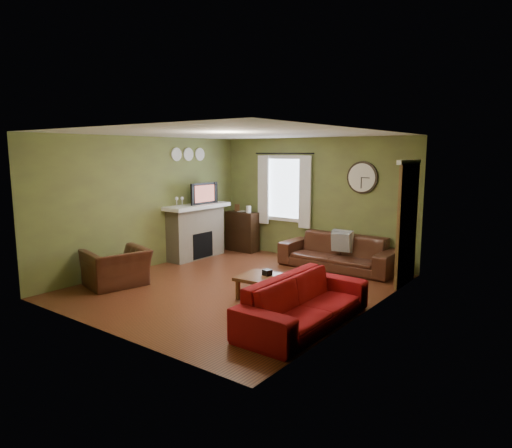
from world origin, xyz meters
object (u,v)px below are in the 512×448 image
Objects in this scene: armchair at (117,268)px; coffee_table at (261,287)px; bookshelf at (242,231)px; sofa_red at (305,302)px; sofa_brown at (338,252)px.

coffee_table is (2.39, 0.97, -0.14)m from armchair.
bookshelf reaches higher than armchair.
coffee_table is (2.44, -2.57, -0.28)m from bookshelf.
bookshelf is 3.55m from coffee_table.
armchair is (-3.54, -0.38, 0.00)m from sofa_red.
bookshelf is 3.54m from armchair.
armchair is at bearing -126.96° from sofa_brown.
bookshelf is 0.42× the size of sofa_red.
bookshelf is at bearing 48.59° from sofa_red.
coffee_table is at bearing -46.50° from bookshelf.
sofa_brown reaches higher than sofa_red.
sofa_brown reaches higher than armchair.
sofa_red is (3.58, -3.16, -0.14)m from bookshelf.
armchair is 2.59m from coffee_table.
sofa_red is 1.30m from coffee_table.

